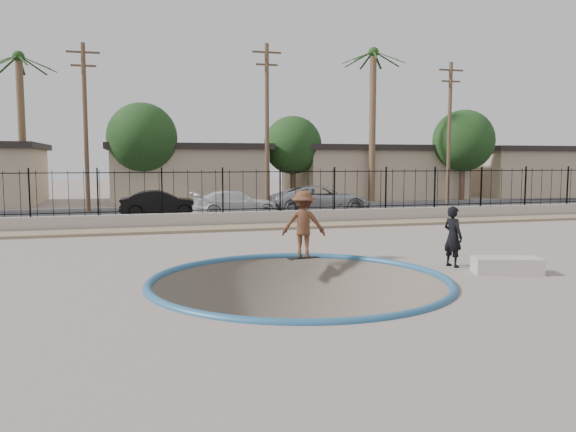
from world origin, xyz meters
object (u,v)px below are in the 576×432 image
(car_d, at_px, (322,199))
(skateboard, at_px, (303,258))
(car_b, at_px, (161,204))
(concrete_ledge, at_px, (507,265))
(videographer, at_px, (453,237))
(skater, at_px, (304,227))
(car_c, at_px, (236,203))

(car_d, bearing_deg, skateboard, 161.97)
(skateboard, distance_m, car_b, 13.80)
(skateboard, distance_m, concrete_ledge, 5.29)
(skateboard, xyz_separation_m, videographer, (3.49, -1.94, 0.73))
(skater, distance_m, car_d, 13.91)
(skateboard, bearing_deg, videographer, -35.03)
(videographer, bearing_deg, car_c, -3.21)
(skater, bearing_deg, videographer, 170.70)
(concrete_ledge, xyz_separation_m, car_d, (0.70, 16.07, 0.56))
(car_c, bearing_deg, skater, 176.41)
(skater, height_order, car_d, skater)
(car_c, height_order, car_d, car_d)
(videographer, distance_m, car_c, 14.90)
(car_c, bearing_deg, car_b, 76.10)
(car_b, bearing_deg, car_c, -99.40)
(concrete_ledge, relative_size, car_c, 0.37)
(concrete_ledge, height_order, car_d, car_d)
(skateboard, height_order, car_c, car_c)
(car_b, distance_m, car_d, 8.23)
(videographer, xyz_separation_m, car_b, (-6.72, 15.34, -0.12))
(concrete_ledge, bearing_deg, skater, 144.23)
(car_b, height_order, car_c, car_b)
(skateboard, distance_m, car_d, 13.92)
(videographer, relative_size, car_b, 0.41)
(skateboard, xyz_separation_m, car_b, (-3.23, 13.40, 0.61))
(videographer, bearing_deg, skater, 45.67)
(car_b, xyz_separation_m, car_c, (3.60, -0.76, -0.01))
(skater, xyz_separation_m, concrete_ledge, (4.29, -3.09, -0.72))
(concrete_ledge, distance_m, car_d, 16.10)
(car_c, xyz_separation_m, car_d, (4.62, 0.35, 0.09))
(car_c, relative_size, car_d, 0.84)
(skateboard, bearing_deg, concrete_ledge, -41.78)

